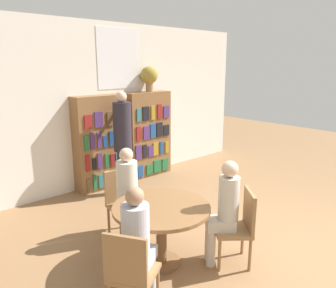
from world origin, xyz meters
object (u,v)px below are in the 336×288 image
bookshelf_right (148,134)px  librarian_standing (122,132)px  chair_left_side (122,199)px  seated_reader_back (138,240)px  bookshelf_left (101,143)px  reading_table (161,217)px  seated_reader_right (224,208)px  flower_vase (149,76)px  chair_far_side (240,224)px  seated_reader_left (129,189)px  chair_near_camera (130,271)px

bookshelf_right → librarian_standing: librarian_standing is taller
chair_left_side → seated_reader_back: seated_reader_back is taller
bookshelf_left → bookshelf_right: 1.10m
reading_table → seated_reader_right: bearing=-40.7°
reading_table → seated_reader_right: seated_reader_right is taller
reading_table → chair_left_side: bearing=85.3°
librarian_standing → seated_reader_back: bearing=-121.8°
flower_vase → chair_left_side: flower_vase is taller
chair_far_side → flower_vase: bearing=19.2°
chair_left_side → seated_reader_right: (0.46, -1.35, 0.20)m
chair_left_side → seated_reader_left: seated_reader_left is taller
bookshelf_left → seated_reader_back: 3.25m
bookshelf_right → reading_table: 3.19m
flower_vase → seated_reader_left: flower_vase is taller
chair_far_side → seated_reader_back: 1.31m
bookshelf_left → seated_reader_right: size_ratio=1.39×
seated_reader_back → chair_left_side: bearing=120.3°
bookshelf_left → librarian_standing: librarian_standing is taller
bookshelf_right → bookshelf_left: bearing=180.0°
chair_far_side → librarian_standing: librarian_standing is taller
chair_left_side → seated_reader_back: bearing=66.3°
bookshelf_right → chair_left_side: bearing=-136.7°
seated_reader_back → librarian_standing: size_ratio=0.67×
bookshelf_left → chair_far_side: bearing=-91.7°
chair_far_side → seated_reader_right: bearing=90.0°
chair_near_camera → seated_reader_left: bearing=113.8°
chair_near_camera → seated_reader_left: (0.82, 1.17, 0.21)m
chair_near_camera → seated_reader_left: 1.44m
bookshelf_right → chair_near_camera: bookshelf_right is taller
flower_vase → librarian_standing: 1.45m
flower_vase → chair_near_camera: bearing=-131.4°
seated_reader_left → chair_near_camera: bearing=59.8°
chair_left_side → seated_reader_right: 1.44m
seated_reader_left → seated_reader_back: bearing=63.1°
seated_reader_left → seated_reader_back: size_ratio=1.01×
chair_left_side → seated_reader_back: (-0.68, -1.25, 0.20)m
bookshelf_left → seated_reader_right: bookshelf_left is taller
seated_reader_left → chair_left_side: bearing=-90.0°
seated_reader_back → librarian_standing: 2.91m
librarian_standing → flower_vase: bearing=26.5°
bookshelf_right → flower_vase: flower_vase is taller
chair_left_side → seated_reader_left: bearing=90.0°
bookshelf_left → reading_table: 2.70m
bookshelf_left → chair_near_camera: size_ratio=1.95×
bookshelf_left → bookshelf_right: size_ratio=1.00×
flower_vase → chair_left_side: 2.94m
bookshelf_left → flower_vase: (1.16, 0.00, 1.16)m
seated_reader_right → seated_reader_back: bearing=126.1°
bookshelf_right → reading_table: size_ratio=1.56×
seated_reader_left → seated_reader_back: 1.26m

